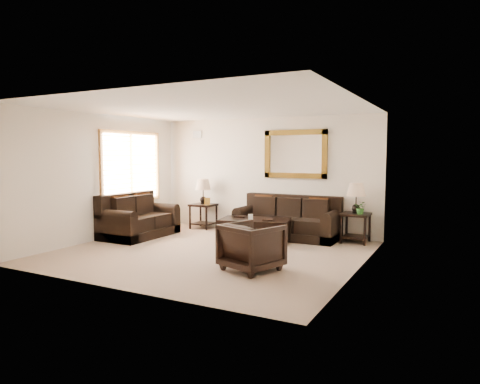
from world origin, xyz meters
The scene contains 11 objects.
room centered at (0.00, 0.00, 1.35)m, with size 5.51×5.01×2.71m.
window centered at (-2.70, 0.90, 1.55)m, with size 0.07×1.96×1.66m.
mirror centered at (0.76, 2.47, 1.85)m, with size 1.50×0.06×1.10m.
air_vent centered at (-1.90, 2.48, 2.35)m, with size 0.25×0.02×0.18m, color #999999.
sofa centered at (0.76, 2.05, 0.33)m, with size 2.26×0.98×0.92m.
loveseat centered at (-2.28, 0.59, 0.36)m, with size 1.02×1.72×0.97m.
end_table_left centered at (-1.54, 2.18, 0.80)m, with size 0.56×0.56×1.23m.
end_table_right centered at (2.23, 2.18, 0.81)m, with size 0.57×0.57×1.25m.
coffee_table centered at (0.34, 1.25, 0.31)m, with size 1.57×1.06×0.61m.
armchair centered at (1.25, -0.77, 0.42)m, with size 0.81×0.76×0.84m, color black.
potted_plant centered at (2.35, 2.07, 0.72)m, with size 0.24×0.27×0.21m, color #295B1F.
Camera 1 is at (4.18, -6.78, 1.84)m, focal length 32.00 mm.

